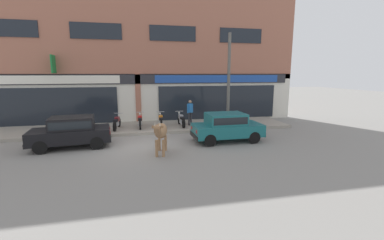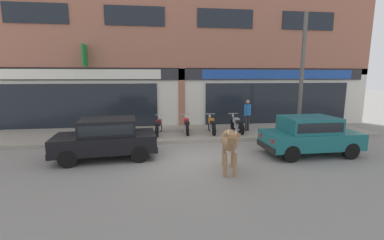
{
  "view_description": "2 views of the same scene",
  "coord_description": "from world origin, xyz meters",
  "px_view_note": "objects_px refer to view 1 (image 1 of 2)",
  "views": [
    {
      "loc": [
        -0.18,
        -12.11,
        3.48
      ],
      "look_at": [
        2.72,
        1.0,
        1.0
      ],
      "focal_mm": 24.0,
      "sensor_mm": 36.0,
      "label": 1
    },
    {
      "loc": [
        -1.3,
        -8.75,
        2.96
      ],
      "look_at": [
        -0.03,
        1.0,
        1.27
      ],
      "focal_mm": 24.0,
      "sensor_mm": 36.0,
      "label": 2
    }
  ],
  "objects_px": {
    "cow": "(161,132)",
    "motorcycle_2": "(161,121)",
    "motorcycle_0": "(117,123)",
    "utility_pole": "(229,81)",
    "motorcycle_3": "(181,120)",
    "pedestrian": "(190,110)",
    "car_0": "(71,130)",
    "motorcycle_1": "(140,121)",
    "car_1": "(227,126)"
  },
  "relations": [
    {
      "from": "utility_pole",
      "to": "cow",
      "type": "bearing_deg",
      "value": -138.85
    },
    {
      "from": "utility_pole",
      "to": "pedestrian",
      "type": "bearing_deg",
      "value": 149.74
    },
    {
      "from": "motorcycle_0",
      "to": "motorcycle_1",
      "type": "xyz_separation_m",
      "value": [
        1.36,
        0.14,
        0.0
      ]
    },
    {
      "from": "car_1",
      "to": "motorcycle_3",
      "type": "height_order",
      "value": "car_1"
    },
    {
      "from": "motorcycle_0",
      "to": "motorcycle_1",
      "type": "distance_m",
      "value": 1.37
    },
    {
      "from": "car_1",
      "to": "utility_pole",
      "type": "relative_size",
      "value": 0.65
    },
    {
      "from": "motorcycle_2",
      "to": "motorcycle_3",
      "type": "height_order",
      "value": "same"
    },
    {
      "from": "car_0",
      "to": "cow",
      "type": "bearing_deg",
      "value": -26.11
    },
    {
      "from": "motorcycle_3",
      "to": "motorcycle_2",
      "type": "bearing_deg",
      "value": 179.99
    },
    {
      "from": "motorcycle_1",
      "to": "motorcycle_3",
      "type": "relative_size",
      "value": 1.0
    },
    {
      "from": "cow",
      "to": "motorcycle_0",
      "type": "relative_size",
      "value": 1.17
    },
    {
      "from": "motorcycle_2",
      "to": "pedestrian",
      "type": "distance_m",
      "value": 2.0
    },
    {
      "from": "cow",
      "to": "motorcycle_3",
      "type": "distance_m",
      "value": 5.25
    },
    {
      "from": "car_1",
      "to": "pedestrian",
      "type": "xyz_separation_m",
      "value": [
        -1.13,
        3.7,
        0.34
      ]
    },
    {
      "from": "motorcycle_0",
      "to": "utility_pole",
      "type": "xyz_separation_m",
      "value": [
        6.61,
        -1.01,
        2.41
      ]
    },
    {
      "from": "pedestrian",
      "to": "utility_pole",
      "type": "distance_m",
      "value": 3.03
    },
    {
      "from": "utility_pole",
      "to": "motorcycle_1",
      "type": "bearing_deg",
      "value": 167.67
    },
    {
      "from": "car_0",
      "to": "motorcycle_1",
      "type": "xyz_separation_m",
      "value": [
        3.21,
        3.1,
        -0.26
      ]
    },
    {
      "from": "cow",
      "to": "motorcycle_1",
      "type": "relative_size",
      "value": 1.17
    },
    {
      "from": "car_0",
      "to": "utility_pole",
      "type": "xyz_separation_m",
      "value": [
        8.46,
        1.95,
        2.15
      ]
    },
    {
      "from": "car_0",
      "to": "motorcycle_3",
      "type": "distance_m",
      "value": 6.48
    },
    {
      "from": "motorcycle_1",
      "to": "utility_pole",
      "type": "relative_size",
      "value": 0.32
    },
    {
      "from": "motorcycle_3",
      "to": "utility_pole",
      "type": "distance_m",
      "value": 3.76
    },
    {
      "from": "motorcycle_1",
      "to": "pedestrian",
      "type": "relative_size",
      "value": 1.13
    },
    {
      "from": "cow",
      "to": "motorcycle_0",
      "type": "xyz_separation_m",
      "value": [
        -2.14,
        4.91,
        -0.45
      ]
    },
    {
      "from": "cow",
      "to": "motorcycle_0",
      "type": "distance_m",
      "value": 5.38
    },
    {
      "from": "car_0",
      "to": "motorcycle_0",
      "type": "height_order",
      "value": "car_0"
    },
    {
      "from": "cow",
      "to": "car_0",
      "type": "bearing_deg",
      "value": 153.89
    },
    {
      "from": "motorcycle_3",
      "to": "motorcycle_1",
      "type": "bearing_deg",
      "value": 176.99
    },
    {
      "from": "car_0",
      "to": "motorcycle_1",
      "type": "distance_m",
      "value": 4.47
    },
    {
      "from": "motorcycle_2",
      "to": "pedestrian",
      "type": "bearing_deg",
      "value": 6.28
    },
    {
      "from": "motorcycle_0",
      "to": "utility_pole",
      "type": "bearing_deg",
      "value": -8.66
    },
    {
      "from": "cow",
      "to": "motorcycle_2",
      "type": "xyz_separation_m",
      "value": [
        0.47,
        4.92,
        -0.45
      ]
    },
    {
      "from": "car_1",
      "to": "motorcycle_3",
      "type": "xyz_separation_m",
      "value": [
        -1.73,
        3.49,
        -0.26
      ]
    },
    {
      "from": "car_0",
      "to": "car_1",
      "type": "distance_m",
      "value": 7.51
    },
    {
      "from": "motorcycle_2",
      "to": "pedestrian",
      "type": "relative_size",
      "value": 1.13
    },
    {
      "from": "car_0",
      "to": "pedestrian",
      "type": "height_order",
      "value": "pedestrian"
    },
    {
      "from": "motorcycle_2",
      "to": "motorcycle_3",
      "type": "xyz_separation_m",
      "value": [
        1.29,
        -0.0,
        0.0
      ]
    },
    {
      "from": "motorcycle_1",
      "to": "motorcycle_3",
      "type": "bearing_deg",
      "value": -3.01
    },
    {
      "from": "motorcycle_0",
      "to": "motorcycle_1",
      "type": "bearing_deg",
      "value": 5.91
    },
    {
      "from": "cow",
      "to": "pedestrian",
      "type": "relative_size",
      "value": 1.33
    },
    {
      "from": "car_0",
      "to": "utility_pole",
      "type": "distance_m",
      "value": 8.95
    },
    {
      "from": "cow",
      "to": "car_0",
      "type": "relative_size",
      "value": 0.57
    },
    {
      "from": "car_0",
      "to": "pedestrian",
      "type": "distance_m",
      "value": 7.12
    },
    {
      "from": "motorcycle_0",
      "to": "motorcycle_2",
      "type": "distance_m",
      "value": 2.62
    },
    {
      "from": "car_0",
      "to": "car_1",
      "type": "bearing_deg",
      "value": -4.02
    },
    {
      "from": "motorcycle_1",
      "to": "car_1",
      "type": "bearing_deg",
      "value": -40.27
    },
    {
      "from": "motorcycle_3",
      "to": "cow",
      "type": "bearing_deg",
      "value": -109.74
    },
    {
      "from": "motorcycle_2",
      "to": "cow",
      "type": "bearing_deg",
      "value": -95.51
    },
    {
      "from": "motorcycle_3",
      "to": "pedestrian",
      "type": "xyz_separation_m",
      "value": [
        0.61,
        0.21,
        0.6
      ]
    }
  ]
}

